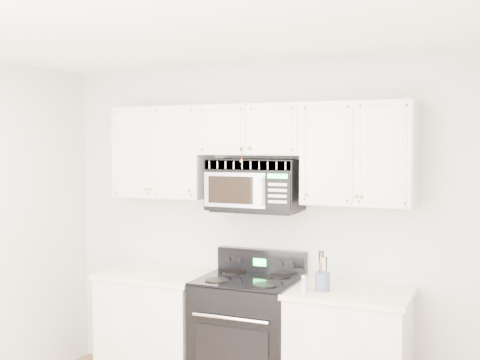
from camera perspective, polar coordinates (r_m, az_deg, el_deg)
The scene contains 9 objects.
room at distance 3.34m, azimuth -8.92°, elevation -8.06°, with size 3.51×3.51×2.61m.
base_cabinet_left at distance 5.16m, azimuth -7.82°, elevation -13.96°, with size 0.86×0.65×0.92m.
base_cabinet_right at distance 4.58m, azimuth 10.34°, elevation -16.25°, with size 0.86×0.65×0.92m.
range at distance 4.78m, azimuth 0.83°, elevation -14.59°, with size 0.75×0.68×1.12m.
upper_cabinets at distance 4.69m, azimuth 1.37°, elevation 3.05°, with size 2.44×0.37×0.75m.
microwave at distance 4.68m, azimuth 1.43°, elevation -0.44°, with size 0.72×0.41×0.40m.
utensil_crock at distance 4.37m, azimuth 7.81°, elevation -9.40°, with size 0.11×0.11×0.28m.
shaker_salt at distance 4.34m, azimuth 6.10°, elevation -9.82°, with size 0.04×0.04×0.10m.
shaker_pepper at distance 4.37m, azimuth 6.08°, elevation -9.66°, with size 0.05×0.05×0.11m.
Camera 1 is at (1.75, -2.77, 1.96)m, focal length 45.00 mm.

